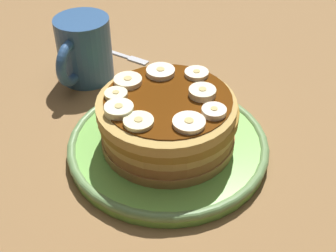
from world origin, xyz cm
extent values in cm
cube|color=olive|center=(0.00, 0.00, -1.50)|extent=(140.00, 140.00, 3.00)
cylinder|color=#72B74C|center=(0.00, 0.00, 0.81)|extent=(24.49, 24.49, 1.63)
torus|color=#658B50|center=(0.00, 0.00, 1.38)|extent=(24.90, 24.90, 1.14)
cylinder|color=#B17B46|center=(-0.40, 0.49, 2.27)|extent=(16.30, 16.30, 1.28)
cylinder|color=#9B6235|center=(-0.19, 0.39, 3.55)|extent=(16.01, 16.01, 1.28)
cylinder|color=tan|center=(0.43, -0.46, 4.83)|extent=(15.98, 15.98, 1.28)
cylinder|color=olive|center=(0.00, -0.23, 6.11)|extent=(16.62, 16.62, 1.28)
cylinder|color=tan|center=(0.58, -0.34, 7.39)|extent=(16.21, 16.21, 1.28)
cylinder|color=#592B0A|center=(0.00, 0.00, 8.11)|extent=(14.87, 14.87, 0.16)
cylinder|color=#F5ECB2|center=(1.65, -5.75, 8.38)|extent=(2.68, 2.68, 0.70)
cylinder|color=tan|center=(1.65, -5.75, 8.77)|extent=(0.75, 0.75, 0.08)
cylinder|color=#F9EAC5|center=(-5.71, 1.75, 8.37)|extent=(2.98, 2.98, 0.69)
cylinder|color=tan|center=(-5.71, 1.75, 8.76)|extent=(0.83, 0.83, 0.08)
cylinder|color=#F4E3C3|center=(-4.55, -2.53, 8.43)|extent=(3.56, 3.56, 0.80)
cylinder|color=tan|center=(-4.55, -2.53, 8.87)|extent=(1.00, 1.00, 0.08)
cylinder|color=#FEE7C0|center=(3.96, 3.70, 8.38)|extent=(3.55, 3.55, 0.70)
cylinder|color=tan|center=(3.96, 3.70, 8.77)|extent=(0.99, 0.99, 0.08)
cylinder|color=#FEE5B6|center=(-1.37, -5.55, 8.42)|extent=(3.40, 3.40, 0.78)
cylinder|color=tan|center=(-1.37, -5.55, 8.85)|extent=(0.95, 0.95, 0.08)
cylinder|color=#F6EFB2|center=(5.47, -1.43, 8.35)|extent=(3.29, 3.29, 0.64)
cylinder|color=tan|center=(5.47, -1.43, 8.71)|extent=(0.92, 0.92, 0.08)
cylinder|color=beige|center=(-1.77, 3.57, 8.52)|extent=(3.17, 3.17, 0.98)
cylinder|color=tan|center=(-1.77, 3.57, 9.05)|extent=(0.89, 0.89, 0.08)
cylinder|color=#FAE3C0|center=(1.25, 5.72, 8.45)|extent=(2.75, 2.75, 0.83)
cylinder|color=tan|center=(1.25, 5.72, 8.90)|extent=(0.77, 0.77, 0.08)
cylinder|color=#EBEABD|center=(4.29, -4.21, 8.50)|extent=(3.26, 3.26, 0.95)
cylinder|color=tan|center=(4.29, -4.21, 9.02)|extent=(0.91, 0.91, 0.08)
cylinder|color=#33598C|center=(-12.38, -17.45, 4.86)|extent=(8.11, 8.11, 9.73)
cylinder|color=black|center=(-12.38, -17.45, 8.75)|extent=(6.89, 6.89, 0.58)
torus|color=#33598C|center=(-8.12, -17.45, 4.86)|extent=(6.91, 1.46, 6.91)
cube|color=silver|center=(-20.64, -18.15, 0.25)|extent=(2.75, 9.42, 0.50)
cube|color=silver|center=(-19.23, -11.81, 0.25)|extent=(1.99, 3.69, 0.50)
camera|label=1|loc=(39.35, 13.48, 37.53)|focal=47.42mm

